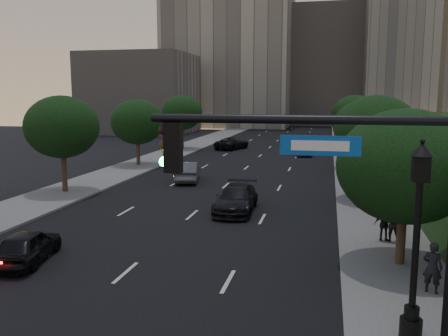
% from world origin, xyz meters
% --- Properties ---
extents(road_surface, '(16.00, 140.00, 0.02)m').
position_xyz_m(road_surface, '(0.00, 30.00, 0.01)').
color(road_surface, black).
rests_on(road_surface, ground).
extents(sidewalk_right, '(4.50, 140.00, 0.15)m').
position_xyz_m(sidewalk_right, '(10.25, 30.00, 0.07)').
color(sidewalk_right, slate).
rests_on(sidewalk_right, ground).
extents(sidewalk_left, '(4.50, 140.00, 0.15)m').
position_xyz_m(sidewalk_left, '(-10.25, 30.00, 0.07)').
color(sidewalk_left, slate).
rests_on(sidewalk_left, ground).
extents(parapet_wall, '(0.35, 90.00, 0.70)m').
position_xyz_m(parapet_wall, '(13.50, 28.00, 4.35)').
color(parapet_wall, slate).
rests_on(parapet_wall, embankment).
extents(office_block_left, '(26.00, 20.00, 32.00)m').
position_xyz_m(office_block_left, '(-14.00, 92.00, 16.00)').
color(office_block_left, '#9A9786').
rests_on(office_block_left, ground).
extents(office_block_mid, '(22.00, 18.00, 26.00)m').
position_xyz_m(office_block_mid, '(6.00, 102.00, 13.00)').
color(office_block_mid, gray).
rests_on(office_block_mid, ground).
extents(office_block_right, '(20.00, 22.00, 36.00)m').
position_xyz_m(office_block_right, '(24.00, 96.00, 18.00)').
color(office_block_right, gray).
rests_on(office_block_right, ground).
extents(office_block_filler, '(18.00, 16.00, 14.00)m').
position_xyz_m(office_block_filler, '(-26.00, 70.00, 7.00)').
color(office_block_filler, gray).
rests_on(office_block_filler, ground).
extents(tree_right_a, '(5.20, 5.20, 6.24)m').
position_xyz_m(tree_right_a, '(10.30, 8.00, 4.02)').
color(tree_right_a, '#38281C').
rests_on(tree_right_a, ground).
extents(tree_right_b, '(5.20, 5.20, 6.74)m').
position_xyz_m(tree_right_b, '(10.30, 20.00, 4.52)').
color(tree_right_b, '#38281C').
rests_on(tree_right_b, ground).
extents(tree_right_c, '(5.20, 5.20, 6.24)m').
position_xyz_m(tree_right_c, '(10.30, 33.00, 4.02)').
color(tree_right_c, '#38281C').
rests_on(tree_right_c, ground).
extents(tree_right_d, '(5.20, 5.20, 6.74)m').
position_xyz_m(tree_right_d, '(10.30, 47.00, 4.52)').
color(tree_right_d, '#38281C').
rests_on(tree_right_d, ground).
extents(tree_right_e, '(5.20, 5.20, 6.24)m').
position_xyz_m(tree_right_e, '(10.30, 62.00, 4.02)').
color(tree_right_e, '#38281C').
rests_on(tree_right_e, ground).
extents(tree_left_b, '(5.00, 5.00, 6.71)m').
position_xyz_m(tree_left_b, '(-10.30, 18.00, 4.58)').
color(tree_left_b, '#38281C').
rests_on(tree_left_b, ground).
extents(tree_left_c, '(5.00, 5.00, 6.34)m').
position_xyz_m(tree_left_c, '(-10.30, 31.00, 4.21)').
color(tree_left_c, '#38281C').
rests_on(tree_left_c, ground).
extents(tree_left_d, '(5.00, 5.00, 6.71)m').
position_xyz_m(tree_left_d, '(-10.30, 45.00, 4.58)').
color(tree_left_d, '#38281C').
rests_on(tree_left_d, ground).
extents(traffic_signal_mast, '(5.68, 0.56, 7.00)m').
position_xyz_m(traffic_signal_mast, '(8.46, -2.59, 3.67)').
color(traffic_signal_mast, black).
rests_on(traffic_signal_mast, ground).
extents(street_lamp, '(0.64, 0.64, 5.62)m').
position_xyz_m(street_lamp, '(9.76, 1.92, 2.63)').
color(street_lamp, black).
rests_on(street_lamp, ground).
extents(sedan_near_left, '(2.38, 4.27, 1.37)m').
position_xyz_m(sedan_near_left, '(-4.38, 5.29, 0.69)').
color(sedan_near_left, black).
rests_on(sedan_near_left, ground).
extents(sedan_mid_left, '(2.65, 5.02, 1.57)m').
position_xyz_m(sedan_mid_left, '(-3.36, 24.23, 0.79)').
color(sedan_mid_left, '#4F5156').
rests_on(sedan_mid_left, ground).
extents(sedan_far_left, '(4.02, 5.84, 1.48)m').
position_xyz_m(sedan_far_left, '(-4.39, 46.79, 0.74)').
color(sedan_far_left, black).
rests_on(sedan_far_left, ground).
extents(sedan_near_right, '(2.29, 5.30, 1.52)m').
position_xyz_m(sedan_near_right, '(2.28, 15.35, 0.76)').
color(sedan_near_right, black).
rests_on(sedan_near_right, ground).
extents(sedan_far_right, '(2.65, 4.72, 1.51)m').
position_xyz_m(sedan_far_right, '(4.54, 42.39, 0.76)').
color(sedan_far_right, '#4E5156').
rests_on(sedan_far_right, ground).
extents(pedestrian_a, '(0.74, 0.62, 1.74)m').
position_xyz_m(pedestrian_a, '(10.93, 5.27, 1.02)').
color(pedestrian_a, black).
rests_on(pedestrian_a, sidewalk_right).
extents(pedestrian_b, '(0.94, 0.81, 1.67)m').
position_xyz_m(pedestrian_b, '(10.36, 10.94, 0.99)').
color(pedestrian_b, black).
rests_on(pedestrian_b, sidewalk_right).
extents(pedestrian_c, '(0.93, 0.46, 1.52)m').
position_xyz_m(pedestrian_c, '(10.01, 10.93, 0.91)').
color(pedestrian_c, black).
rests_on(pedestrian_c, sidewalk_right).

